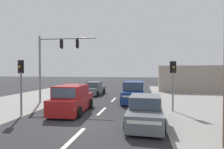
# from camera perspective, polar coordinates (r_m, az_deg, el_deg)

# --- Properties ---
(ground_plane) EXTENTS (140.00, 140.00, 0.00)m
(ground_plane) POSITION_cam_1_polar(r_m,az_deg,el_deg) (9.96, -7.55, -15.61)
(ground_plane) COLOR #28282B
(lane_dash_near) EXTENTS (0.20, 2.40, 0.01)m
(lane_dash_near) POSITION_cam_1_polar(r_m,az_deg,el_deg) (8.17, -12.10, -19.41)
(lane_dash_near) COLOR silver
(lane_dash_near) RESTS_ON ground
(lane_dash_mid) EXTENTS (0.20, 2.40, 0.01)m
(lane_dash_mid) POSITION_cam_1_polar(r_m,az_deg,el_deg) (12.75, -3.34, -11.83)
(lane_dash_mid) COLOR silver
(lane_dash_mid) RESTS_ON ground
(lane_dash_far) EXTENTS (0.20, 2.40, 0.01)m
(lane_dash_far) POSITION_cam_1_polar(r_m,az_deg,el_deg) (17.56, 0.53, -8.23)
(lane_dash_far) COLOR silver
(lane_dash_far) RESTS_ON ground
(kerb_left_verge) EXTENTS (8.00, 40.00, 0.02)m
(kerb_left_verge) POSITION_cam_1_polar(r_m,az_deg,el_deg) (17.59, -30.81, -8.35)
(kerb_left_verge) COLOR gray
(kerb_left_verge) RESTS_ON ground
(utility_pole_foreground_right) EXTENTS (3.78, 0.50, 9.96)m
(utility_pole_foreground_right) POSITION_cam_1_polar(r_m,az_deg,el_deg) (8.02, 32.80, 18.93)
(utility_pole_foreground_right) COLOR brown
(utility_pole_foreground_right) RESTS_ON ground
(traffic_signal_mast) EXTENTS (5.29, 0.49, 6.00)m
(traffic_signal_mast) POSITION_cam_1_polar(r_m,az_deg,el_deg) (16.40, -18.63, 5.57)
(traffic_signal_mast) COLOR slate
(traffic_signal_mast) RESTS_ON ground
(pedestal_signal_right_kerb) EXTENTS (0.44, 0.30, 3.56)m
(pedestal_signal_right_kerb) POSITION_cam_1_polar(r_m,az_deg,el_deg) (13.02, 19.30, -0.90)
(pedestal_signal_right_kerb) COLOR slate
(pedestal_signal_right_kerb) RESTS_ON ground
(pedestal_signal_left_kerb) EXTENTS (0.44, 0.29, 3.56)m
(pedestal_signal_left_kerb) POSITION_cam_1_polar(r_m,az_deg,el_deg) (12.45, -27.62, -1.06)
(pedestal_signal_left_kerb) COLOR slate
(pedestal_signal_left_kerb) RESTS_ON ground
(shopfront_wall_far) EXTENTS (12.00, 1.00, 3.60)m
(shopfront_wall_far) POSITION_cam_1_polar(r_m,az_deg,el_deg) (26.37, 28.07, -1.29)
(shopfront_wall_far) COLOR #A39384
(shopfront_wall_far) RESTS_ON ground
(sedan_oncoming_mid) EXTENTS (2.07, 4.32, 1.56)m
(sedan_oncoming_mid) POSITION_cam_1_polar(r_m,az_deg,el_deg) (21.31, -5.86, -4.67)
(sedan_oncoming_mid) COLOR slate
(sedan_oncoming_mid) RESTS_ON ground
(suv_kerbside_parked) EXTENTS (2.06, 4.54, 1.90)m
(suv_kerbside_parked) POSITION_cam_1_polar(r_m,az_deg,el_deg) (16.16, 7.09, -5.90)
(suv_kerbside_parked) COLOR navy
(suv_kerbside_parked) RESTS_ON ground
(suv_receding_far) EXTENTS (2.23, 4.62, 1.90)m
(suv_receding_far) POSITION_cam_1_polar(r_m,az_deg,el_deg) (12.58, -12.84, -7.95)
(suv_receding_far) COLOR maroon
(suv_receding_far) RESTS_ON ground
(sedan_oncoming_near) EXTENTS (1.99, 4.29, 1.56)m
(sedan_oncoming_near) POSITION_cam_1_polar(r_m,az_deg,el_deg) (9.70, 10.75, -11.78)
(sedan_oncoming_near) COLOR slate
(sedan_oncoming_near) RESTS_ON ground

